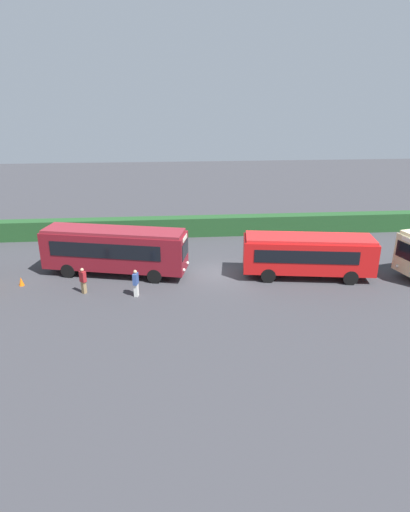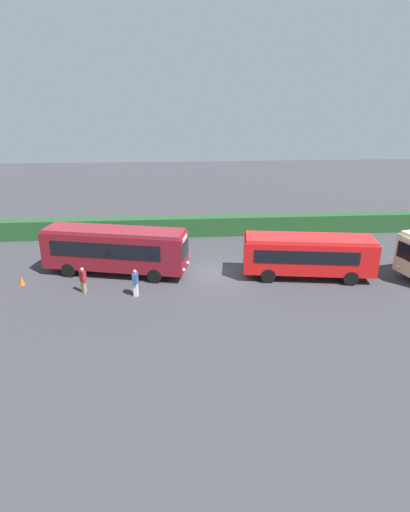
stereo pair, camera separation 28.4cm
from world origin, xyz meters
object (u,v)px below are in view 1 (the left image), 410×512
Objects in this scene: person_left at (83,280)px; bus_maroon at (115,249)px; person_center at (136,283)px; traffic_cone at (21,281)px; bus_red at (308,254)px.

bus_maroon is at bearing 10.42° from person_left.
person_center is (1.64, -3.70, -0.97)m from bus_maroon.
bus_maroon is at bearing 127.18° from person_center.
person_center is at bearing -16.14° from traffic_cone.
person_left is 4.70m from traffic_cone.
bus_maroon reaches higher than person_center.
traffic_cone is at bearing 111.22° from person_left.
bus_red is at bearing -0.52° from traffic_cone.
person_left is 3.45m from person_center.
person_center is (-11.68, -2.07, -0.79)m from bus_red.
traffic_cone is (-7.77, 2.25, -0.64)m from person_center.
person_center is at bearing -52.46° from bus_maroon.
person_center is (3.38, -0.71, 0.02)m from person_left.
person_center is at bearing -161.28° from bus_red.
bus_maroon is at bearing 13.33° from traffic_cone.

